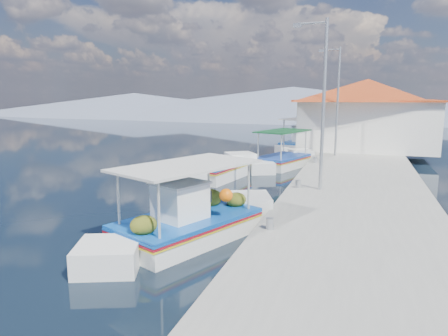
% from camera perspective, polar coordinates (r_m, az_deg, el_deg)
% --- Properties ---
extents(ground, '(160.00, 160.00, 0.00)m').
position_cam_1_polar(ground, '(14.74, -5.79, -5.27)').
color(ground, black).
rests_on(ground, ground).
extents(quay, '(5.00, 44.00, 0.50)m').
position_cam_1_polar(quay, '(19.29, 18.16, -1.27)').
color(quay, '#9A9890').
rests_on(quay, ground).
extents(bollards, '(0.20, 17.20, 0.30)m').
position_cam_1_polar(bollards, '(18.59, 11.74, -0.14)').
color(bollards, '#A5A8AD').
rests_on(bollards, quay).
extents(main_caique, '(3.83, 6.50, 2.33)m').
position_cam_1_polar(main_caique, '(11.32, -5.02, -7.69)').
color(main_caique, white).
rests_on(main_caique, ground).
extents(caique_green_canopy, '(3.05, 5.65, 2.24)m').
position_cam_1_polar(caique_green_canopy, '(22.52, 8.10, 0.95)').
color(caique_green_canopy, white).
rests_on(caique_green_canopy, ground).
extents(caique_blue_hull, '(2.73, 6.55, 1.18)m').
position_cam_1_polar(caique_blue_hull, '(19.42, -0.87, -0.48)').
color(caique_blue_hull, white).
rests_on(caique_blue_hull, ground).
extents(caique_far, '(3.48, 7.09, 2.58)m').
position_cam_1_polar(caique_far, '(28.92, 11.25, 3.18)').
color(caique_far, white).
rests_on(caique_far, ground).
extents(harbor_building, '(10.49, 10.49, 4.40)m').
position_cam_1_polar(harbor_building, '(27.96, 19.23, 7.30)').
color(harbor_building, white).
rests_on(harbor_building, quay).
extents(lamp_post_near, '(1.21, 0.14, 6.00)m').
position_cam_1_polar(lamp_post_near, '(15.00, 13.41, 9.67)').
color(lamp_post_near, '#A5A8AD').
rests_on(lamp_post_near, quay).
extents(lamp_post_far, '(1.21, 0.14, 6.00)m').
position_cam_1_polar(lamp_post_far, '(23.98, 15.38, 9.69)').
color(lamp_post_far, '#A5A8AD').
rests_on(lamp_post_far, quay).
extents(mountain_ridge, '(171.40, 96.00, 5.50)m').
position_cam_1_polar(mountain_ridge, '(68.97, 19.15, 8.10)').
color(mountain_ridge, slate).
rests_on(mountain_ridge, ground).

